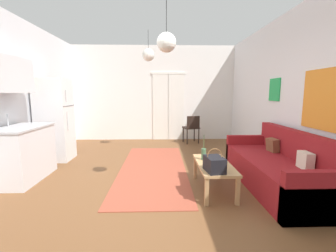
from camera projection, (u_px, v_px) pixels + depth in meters
The scene contains 13 objects.
ground_plane at pixel (147, 191), 3.48m from camera, with size 5.53×8.00×0.10m, color brown.
wall_back at pixel (155, 94), 6.97m from camera, with size 5.13×0.13×2.89m.
wall_right at pixel (315, 94), 3.33m from camera, with size 0.12×7.60×2.89m.
area_rug at pixel (153, 168), 4.34m from camera, with size 1.24×3.20×0.01m, color #9E4733.
couch at pixel (279, 169), 3.48m from camera, with size 0.86×2.16×0.88m.
coffee_table at pixel (214, 167), 3.35m from camera, with size 0.49×1.05×0.41m.
bamboo_vase at pixel (204, 154), 3.53m from camera, with size 0.08×0.08×0.40m.
handbag at pixel (214, 164), 2.99m from camera, with size 0.27×0.34×0.32m.
refrigerator at pixel (55, 120), 4.83m from camera, with size 0.66×0.58×1.77m.
kitchen_counter at pixel (20, 135), 3.69m from camera, with size 0.61×1.10×2.03m.
accent_chair at pixel (192, 127), 6.52m from camera, with size 0.50×0.49×0.81m.
pendant_lamp_near at pixel (166, 42), 2.91m from camera, with size 0.26×0.26×0.91m.
pendant_lamp_far at pixel (148, 55), 5.18m from camera, with size 0.29×0.29×0.70m.
Camera 1 is at (0.22, -3.30, 1.45)m, focal length 23.93 mm.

